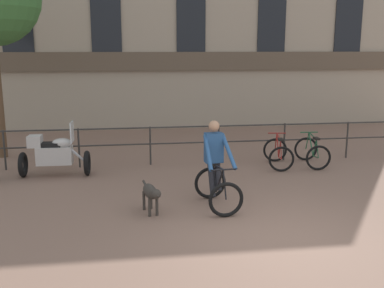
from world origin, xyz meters
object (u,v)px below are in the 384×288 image
Objects in this scene: cyclist_with_bike at (216,168)px; dog at (151,193)px; parked_bicycle_mid_left at (312,152)px; parked_bicycle_near_lamp at (278,153)px; parked_motorcycle at (54,154)px.

dog is at bearing -171.87° from cyclist_with_bike.
cyclist_with_bike reaches higher than parked_bicycle_mid_left.
cyclist_with_bike is at bearing 60.33° from parked_bicycle_near_lamp.
cyclist_with_bike is at bearing -124.62° from parked_motorcycle.
parked_bicycle_near_lamp is (3.53, 3.02, -0.06)m from dog.
parked_bicycle_near_lamp is at bearing 45.42° from cyclist_with_bike.
parked_bicycle_mid_left is at bearing -87.30° from parked_motorcycle.
cyclist_with_bike is at bearing -0.37° from dog.
dog is at bearing 50.22° from parked_bicycle_near_lamp.
cyclist_with_bike reaches higher than parked_motorcycle.
parked_bicycle_near_lamp is at bearing 26.81° from dog.
dog is at bearing 38.65° from parked_bicycle_mid_left.
parked_bicycle_mid_left is at bearing 35.33° from cyclist_with_bike.
dog is 0.85× the size of parked_bicycle_mid_left.
cyclist_with_bike is 3.53m from parked_bicycle_near_lamp.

